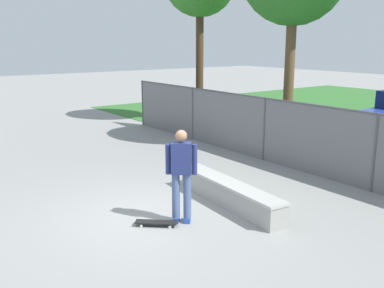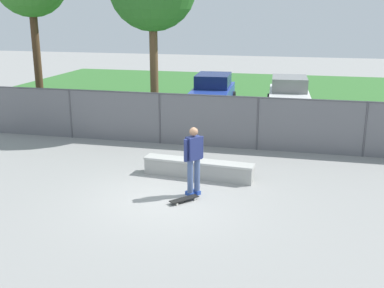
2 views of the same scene
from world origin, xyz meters
name	(u,v)px [view 1 (image 1 of 2)]	position (x,y,z in m)	size (l,w,h in m)	color
ground_plane	(150,217)	(0.00, 0.00, 0.00)	(80.00, 80.00, 0.00)	gray
concrete_ledge	(228,193)	(0.39, 1.71, 0.26)	(3.25, 0.75, 0.51)	#999993
skateboarder	(181,172)	(0.57, 0.37, 1.01)	(0.44, 0.48, 1.82)	#2647A5
skateboard	(156,222)	(0.44, -0.13, 0.07)	(0.68, 0.73, 0.09)	black
chainlink_fence	(313,137)	(0.00, 4.93, 1.01)	(17.54, 0.07, 1.86)	#4C4C51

